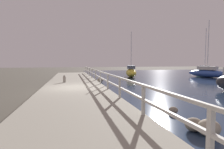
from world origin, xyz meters
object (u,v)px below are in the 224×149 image
at_px(sailboat_blue, 207,73).
at_px(sailboat_yellow, 131,72).
at_px(sailboat_green, 205,71).
at_px(mooring_bollard, 64,79).

height_order(sailboat_blue, sailboat_yellow, sailboat_blue).
xyz_separation_m(sailboat_blue, sailboat_green, (3.69, 4.67, 0.03)).
bearing_deg(sailboat_blue, mooring_bollard, 173.39).
bearing_deg(sailboat_green, sailboat_yellow, 171.30).
xyz_separation_m(sailboat_yellow, sailboat_green, (13.90, 1.86, -0.01)).
bearing_deg(sailboat_blue, sailboat_green, 31.91).
relative_size(sailboat_yellow, sailboat_green, 0.82).
relative_size(mooring_bollard, sailboat_blue, 0.08).
distance_m(sailboat_blue, sailboat_green, 5.95).
bearing_deg(sailboat_yellow, sailboat_blue, -3.75).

